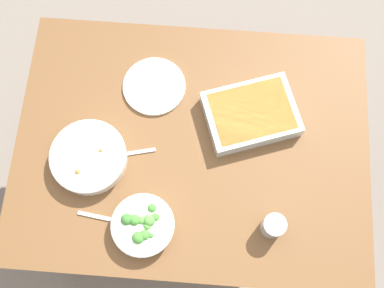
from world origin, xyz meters
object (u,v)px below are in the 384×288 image
(broccoli_bowl, at_px, (143,226))
(spoon_by_stew, at_px, (122,155))
(side_plate, at_px, (154,86))
(baking_dish, at_px, (251,114))
(spoon_by_broccoli, at_px, (112,220))
(stew_bowl, at_px, (89,157))
(drink_cup, at_px, (273,226))

(broccoli_bowl, height_order, spoon_by_stew, broccoli_bowl)
(side_plate, distance_m, spoon_by_stew, 0.27)
(baking_dish, height_order, spoon_by_broccoli, baking_dish)
(baking_dish, bearing_deg, stew_bowl, 20.06)
(stew_bowl, bearing_deg, baking_dish, -159.94)
(stew_bowl, height_order, side_plate, stew_bowl)
(drink_cup, distance_m, spoon_by_broccoli, 0.51)
(baking_dish, height_order, side_plate, baking_dish)
(stew_bowl, distance_m, spoon_by_broccoli, 0.22)
(stew_bowl, bearing_deg, spoon_by_broccoli, 116.43)
(broccoli_bowl, xyz_separation_m, spoon_by_broccoli, (0.10, -0.01, -0.03))
(broccoli_bowl, bearing_deg, side_plate, -88.20)
(side_plate, bearing_deg, stew_bowl, 56.53)
(spoon_by_broccoli, bearing_deg, side_plate, -100.66)
(baking_dish, distance_m, drink_cup, 0.38)
(stew_bowl, distance_m, side_plate, 0.34)
(stew_bowl, relative_size, side_plate, 1.15)
(broccoli_bowl, relative_size, spoon_by_broccoli, 1.14)
(broccoli_bowl, bearing_deg, spoon_by_broccoli, -7.66)
(drink_cup, bearing_deg, baking_dish, -77.64)
(stew_bowl, relative_size, baking_dish, 0.71)
(drink_cup, bearing_deg, spoon_by_stew, -22.12)
(drink_cup, bearing_deg, broccoli_bowl, 3.92)
(drink_cup, height_order, side_plate, drink_cup)
(broccoli_bowl, bearing_deg, drink_cup, -176.08)
(drink_cup, distance_m, side_plate, 0.63)
(broccoli_bowl, height_order, side_plate, broccoli_bowl)
(spoon_by_stew, distance_m, spoon_by_broccoli, 0.22)
(broccoli_bowl, distance_m, spoon_by_broccoli, 0.11)
(broccoli_bowl, height_order, spoon_by_broccoli, broccoli_bowl)
(baking_dish, relative_size, spoon_by_broccoli, 2.02)
(drink_cup, relative_size, spoon_by_broccoli, 0.48)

